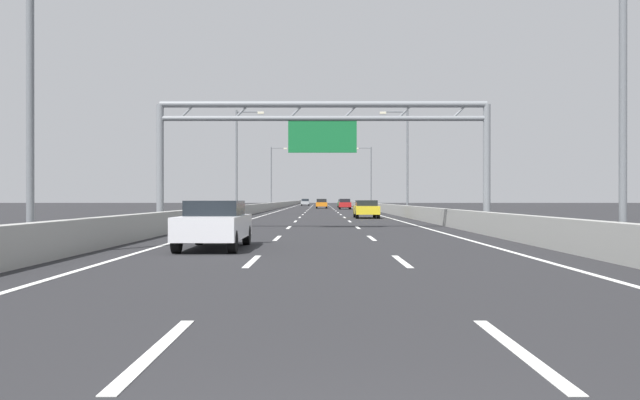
{
  "coord_description": "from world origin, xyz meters",
  "views": [
    {
      "loc": [
        -0.17,
        -2.85,
        1.51
      ],
      "look_at": [
        -0.32,
        56.63,
        1.39
      ],
      "focal_mm": 35.83,
      "sensor_mm": 36.0,
      "label": 1
    }
  ],
  "objects_px": {
    "sign_gantry": "(325,131)",
    "streetlamp_left_near": "(41,49)",
    "streetlamp_left_far": "(274,174)",
    "silver_car": "(307,202)",
    "streetlamp_left_mid": "(241,156)",
    "yellow_car": "(368,209)",
    "streetlamp_right_far": "(371,174)",
    "red_car": "(346,204)",
    "streetlamp_right_near": "(616,49)",
    "green_car": "(344,203)",
    "white_car": "(216,224)",
    "streetlamp_right_mid": "(406,156)",
    "orange_car": "(323,204)"
  },
  "relations": [
    {
      "from": "streetlamp_right_near",
      "to": "streetlamp_right_mid",
      "type": "xyz_separation_m",
      "value": [
        0.0,
        40.86,
        0.0
      ]
    },
    {
      "from": "orange_car",
      "to": "streetlamp_left_near",
      "type": "bearing_deg",
      "value": -95.16
    },
    {
      "from": "red_car",
      "to": "streetlamp_right_near",
      "type": "bearing_deg",
      "value": -86.89
    },
    {
      "from": "sign_gantry",
      "to": "streetlamp_left_near",
      "type": "height_order",
      "value": "streetlamp_left_near"
    },
    {
      "from": "sign_gantry",
      "to": "orange_car",
      "type": "bearing_deg",
      "value": 89.93
    },
    {
      "from": "streetlamp_left_mid",
      "to": "streetlamp_right_mid",
      "type": "distance_m",
      "value": 14.93
    },
    {
      "from": "green_car",
      "to": "red_car",
      "type": "distance_m",
      "value": 18.71
    },
    {
      "from": "streetlamp_right_near",
      "to": "streetlamp_left_far",
      "type": "bearing_deg",
      "value": 100.35
    },
    {
      "from": "streetlamp_left_near",
      "to": "silver_car",
      "type": "bearing_deg",
      "value": 88.11
    },
    {
      "from": "sign_gantry",
      "to": "yellow_car",
      "type": "height_order",
      "value": "sign_gantry"
    },
    {
      "from": "green_car",
      "to": "silver_car",
      "type": "xyz_separation_m",
      "value": [
        -7.19,
        29.2,
        0.03
      ]
    },
    {
      "from": "white_car",
      "to": "yellow_car",
      "type": "relative_size",
      "value": 1.03
    },
    {
      "from": "white_car",
      "to": "orange_car",
      "type": "relative_size",
      "value": 0.95
    },
    {
      "from": "streetlamp_right_far",
      "to": "streetlamp_right_mid",
      "type": "bearing_deg",
      "value": -90.0
    },
    {
      "from": "streetlamp_right_near",
      "to": "orange_car",
      "type": "relative_size",
      "value": 2.04
    },
    {
      "from": "silver_car",
      "to": "streetlamp_right_mid",
      "type": "bearing_deg",
      "value": -82.46
    },
    {
      "from": "streetlamp_left_mid",
      "to": "streetlamp_right_mid",
      "type": "xyz_separation_m",
      "value": [
        14.93,
        0.0,
        0.0
      ]
    },
    {
      "from": "streetlamp_left_near",
      "to": "green_car",
      "type": "relative_size",
      "value": 2.16
    },
    {
      "from": "streetlamp_right_near",
      "to": "silver_car",
      "type": "xyz_separation_m",
      "value": [
        -10.87,
        122.9,
        -4.64
      ]
    },
    {
      "from": "streetlamp_left_mid",
      "to": "streetlamp_left_far",
      "type": "bearing_deg",
      "value": 90.0
    },
    {
      "from": "streetlamp_left_far",
      "to": "silver_car",
      "type": "relative_size",
      "value": 2.02
    },
    {
      "from": "streetlamp_right_far",
      "to": "red_car",
      "type": "distance_m",
      "value": 9.13
    },
    {
      "from": "red_car",
      "to": "orange_car",
      "type": "height_order",
      "value": "red_car"
    },
    {
      "from": "yellow_car",
      "to": "streetlamp_right_mid",
      "type": "bearing_deg",
      "value": 62.43
    },
    {
      "from": "streetlamp_right_mid",
      "to": "green_car",
      "type": "bearing_deg",
      "value": 93.98
    },
    {
      "from": "streetlamp_right_mid",
      "to": "yellow_car",
      "type": "height_order",
      "value": "streetlamp_right_mid"
    },
    {
      "from": "streetlamp_left_near",
      "to": "streetlamp_right_near",
      "type": "relative_size",
      "value": 1.0
    },
    {
      "from": "streetlamp_right_near",
      "to": "green_car",
      "type": "relative_size",
      "value": 2.16
    },
    {
      "from": "streetlamp_right_far",
      "to": "yellow_car",
      "type": "distance_m",
      "value": 48.98
    },
    {
      "from": "sign_gantry",
      "to": "orange_car",
      "type": "xyz_separation_m",
      "value": [
        0.08,
        68.38,
        -4.1
      ]
    },
    {
      "from": "streetlamp_left_mid",
      "to": "yellow_car",
      "type": "height_order",
      "value": "streetlamp_left_mid"
    },
    {
      "from": "streetlamp_right_far",
      "to": "green_car",
      "type": "distance_m",
      "value": 13.38
    },
    {
      "from": "yellow_car",
      "to": "orange_car",
      "type": "xyz_separation_m",
      "value": [
        -3.36,
        50.35,
        0.01
      ]
    },
    {
      "from": "streetlamp_right_near",
      "to": "streetlamp_right_far",
      "type": "xyz_separation_m",
      "value": [
        0.0,
        81.72,
        0.0
      ]
    },
    {
      "from": "streetlamp_right_far",
      "to": "sign_gantry",
      "type": "bearing_deg",
      "value": -96.4
    },
    {
      "from": "silver_car",
      "to": "streetlamp_left_mid",
      "type": "bearing_deg",
      "value": -92.84
    },
    {
      "from": "streetlamp_right_near",
      "to": "yellow_car",
      "type": "xyz_separation_m",
      "value": [
        -4.03,
        33.13,
        -4.66
      ]
    },
    {
      "from": "streetlamp_left_far",
      "to": "green_car",
      "type": "height_order",
      "value": "streetlamp_left_far"
    },
    {
      "from": "streetlamp_left_mid",
      "to": "orange_car",
      "type": "distance_m",
      "value": 43.54
    },
    {
      "from": "streetlamp_left_near",
      "to": "orange_car",
      "type": "distance_m",
      "value": 83.95
    },
    {
      "from": "green_car",
      "to": "yellow_car",
      "type": "relative_size",
      "value": 1.03
    },
    {
      "from": "streetlamp_right_mid",
      "to": "silver_car",
      "type": "height_order",
      "value": "streetlamp_right_mid"
    },
    {
      "from": "streetlamp_left_far",
      "to": "red_car",
      "type": "bearing_deg",
      "value": -31.76
    },
    {
      "from": "streetlamp_right_mid",
      "to": "orange_car",
      "type": "xyz_separation_m",
      "value": [
        -7.39,
        42.63,
        -4.65
      ]
    },
    {
      "from": "streetlamp_left_far",
      "to": "red_car",
      "type": "height_order",
      "value": "streetlamp_left_far"
    },
    {
      "from": "streetlamp_right_far",
      "to": "green_car",
      "type": "xyz_separation_m",
      "value": [
        -3.68,
        11.98,
        -4.67
      ]
    },
    {
      "from": "streetlamp_right_far",
      "to": "silver_car",
      "type": "height_order",
      "value": "streetlamp_right_far"
    },
    {
      "from": "streetlamp_left_mid",
      "to": "streetlamp_right_far",
      "type": "relative_size",
      "value": 1.0
    },
    {
      "from": "streetlamp_right_mid",
      "to": "silver_car",
      "type": "relative_size",
      "value": 2.02
    },
    {
      "from": "green_car",
      "to": "streetlamp_right_far",
      "type": "bearing_deg",
      "value": -72.93
    }
  ]
}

